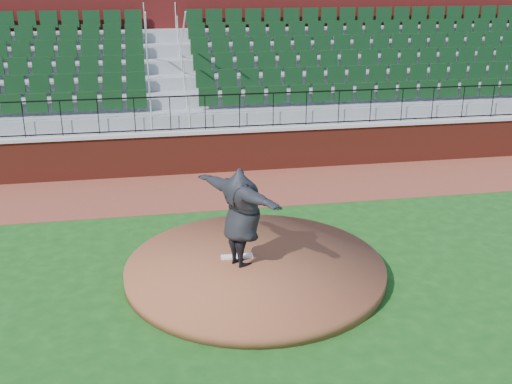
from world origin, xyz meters
TOP-DOWN VIEW (x-y plane):
  - ground at (0.00, 0.00)m, footprint 90.00×90.00m
  - warning_track at (0.00, 5.40)m, footprint 34.00×3.20m
  - field_wall at (0.00, 7.00)m, footprint 34.00×0.35m
  - wall_cap at (0.00, 7.00)m, footprint 34.00×0.45m
  - wall_railing at (0.00, 7.00)m, footprint 34.00×0.05m
  - seating_stands at (0.00, 9.72)m, footprint 34.00×5.10m
  - concourse_wall at (0.00, 12.52)m, footprint 34.00×0.50m
  - pitchers_mound at (-0.24, 0.27)m, footprint 5.13×5.13m
  - pitching_rubber at (-0.55, 0.61)m, footprint 0.64×0.17m
  - pitcher at (-0.50, 0.30)m, footprint 1.79×2.47m

SIDE VIEW (x-z plane):
  - ground at x=0.00m, z-range 0.00..0.00m
  - warning_track at x=0.00m, z-range 0.00..0.01m
  - pitchers_mound at x=-0.24m, z-range 0.00..0.25m
  - pitching_rubber at x=-0.55m, z-range 0.25..0.29m
  - field_wall at x=0.00m, z-range 0.00..1.20m
  - wall_cap at x=0.00m, z-range 1.20..1.30m
  - pitcher at x=-0.50m, z-range 0.25..2.25m
  - wall_railing at x=0.00m, z-range 1.30..2.30m
  - seating_stands at x=0.00m, z-range 0.00..4.60m
  - concourse_wall at x=0.00m, z-range 0.00..5.50m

